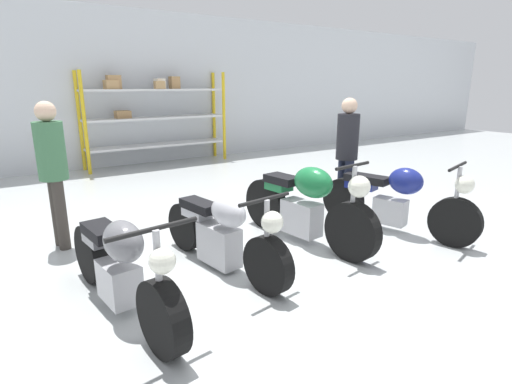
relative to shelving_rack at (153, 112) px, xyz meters
The scene contains 9 objects.
ground_plane 6.30m from the shelving_rack, 97.59° to the right, with size 30.00×30.00×0.00m, color #B2B7B7.
back_wall 1.04m from the shelving_rack, 156.11° to the left, with size 30.00×0.08×3.60m.
shelving_rack is the anchor object (origin of this frame).
motorcycle_grey 6.79m from the shelving_rack, 112.02° to the right, with size 0.67×2.07×0.97m.
motorcycle_silver 6.20m from the shelving_rack, 103.27° to the right, with size 0.61×1.98×0.93m.
motorcycle_green 5.95m from the shelving_rack, 91.92° to the right, with size 0.58×2.10×1.09m.
motorcycle_blue 6.39m from the shelving_rack, 80.67° to the right, with size 0.83×2.07×1.00m.
person_browsing 5.18m from the shelving_rack, 122.06° to the right, with size 0.36×0.36×1.73m.
person_near_rack 5.41m from the shelving_rack, 78.72° to the right, with size 0.38×0.38×1.72m.
Camera 1 is at (-2.45, -3.33, 1.91)m, focal length 28.00 mm.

